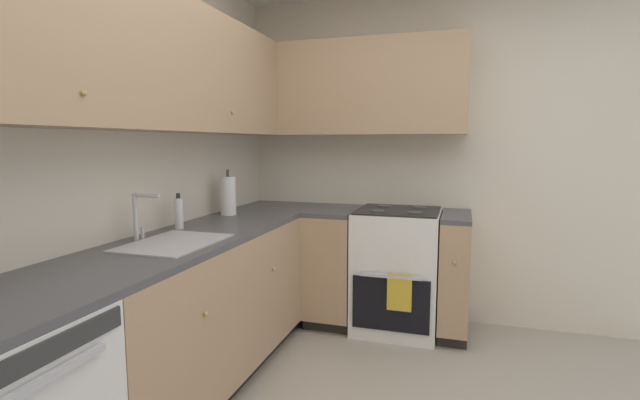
# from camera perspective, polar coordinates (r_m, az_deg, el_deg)

# --- Properties ---
(wall_back) EXTENTS (4.00, 0.05, 2.57)m
(wall_back) POSITION_cam_1_polar(r_m,az_deg,el_deg) (2.52, -27.11, 3.03)
(wall_back) COLOR beige
(wall_back) RESTS_ON ground_plane
(wall_right) EXTENTS (0.05, 3.26, 2.57)m
(wall_right) POSITION_cam_1_polar(r_m,az_deg,el_deg) (3.78, 14.93, 4.68)
(wall_right) COLOR beige
(wall_right) RESTS_ON ground_plane
(lower_cabinets_back) EXTENTS (1.85, 0.62, 0.88)m
(lower_cabinets_back) POSITION_cam_1_polar(r_m,az_deg,el_deg) (2.83, -15.04, -13.54)
(lower_cabinets_back) COLOR tan
(lower_cabinets_back) RESTS_ON ground_plane
(countertop_back) EXTENTS (3.05, 0.60, 0.03)m
(countertop_back) POSITION_cam_1_polar(r_m,az_deg,el_deg) (2.70, -15.33, -4.52)
(countertop_back) COLOR #4C4C51
(countertop_back) RESTS_ON lower_cabinets_back
(lower_cabinets_right) EXTENTS (0.62, 1.20, 0.88)m
(lower_cabinets_right) POSITION_cam_1_polar(r_m,az_deg,el_deg) (3.64, 6.88, -8.63)
(lower_cabinets_right) COLOR tan
(lower_cabinets_right) RESTS_ON ground_plane
(countertop_right) EXTENTS (0.60, 1.20, 0.03)m
(countertop_right) POSITION_cam_1_polar(r_m,az_deg,el_deg) (3.54, 6.98, -1.58)
(countertop_right) COLOR #4C4C51
(countertop_right) RESTS_ON lower_cabinets_right
(oven_range) EXTENTS (0.68, 0.62, 1.06)m
(oven_range) POSITION_cam_1_polar(r_m,az_deg,el_deg) (3.63, 9.53, -8.39)
(oven_range) COLOR white
(oven_range) RESTS_ON ground_plane
(upper_cabinets_back) EXTENTS (2.73, 0.34, 0.71)m
(upper_cabinets_back) POSITION_cam_1_polar(r_m,az_deg,el_deg) (2.63, -20.66, 15.81)
(upper_cabinets_back) COLOR tan
(upper_cabinets_right) EXTENTS (0.32, 1.75, 0.71)m
(upper_cabinets_right) POSITION_cam_1_polar(r_m,az_deg,el_deg) (3.71, 3.90, 13.56)
(upper_cabinets_right) COLOR tan
(sink) EXTENTS (0.55, 0.40, 0.10)m
(sink) POSITION_cam_1_polar(r_m,az_deg,el_deg) (2.50, -17.54, -6.04)
(sink) COLOR #B7B7BC
(sink) RESTS_ON countertop_back
(faucet) EXTENTS (0.07, 0.16, 0.25)m
(faucet) POSITION_cam_1_polar(r_m,az_deg,el_deg) (2.60, -21.45, -1.49)
(faucet) COLOR silver
(faucet) RESTS_ON countertop_back
(soap_bottle) EXTENTS (0.05, 0.05, 0.21)m
(soap_bottle) POSITION_cam_1_polar(r_m,az_deg,el_deg) (2.88, -17.04, -1.56)
(soap_bottle) COLOR silver
(soap_bottle) RESTS_ON countertop_back
(paper_towel_roll) EXTENTS (0.11, 0.11, 0.33)m
(paper_towel_roll) POSITION_cam_1_polar(r_m,az_deg,el_deg) (3.35, -11.27, 0.52)
(paper_towel_roll) COLOR white
(paper_towel_roll) RESTS_ON countertop_back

